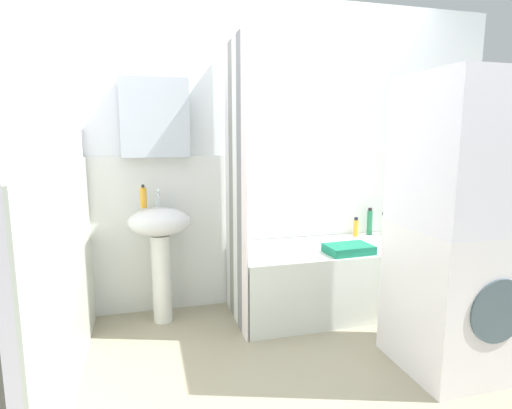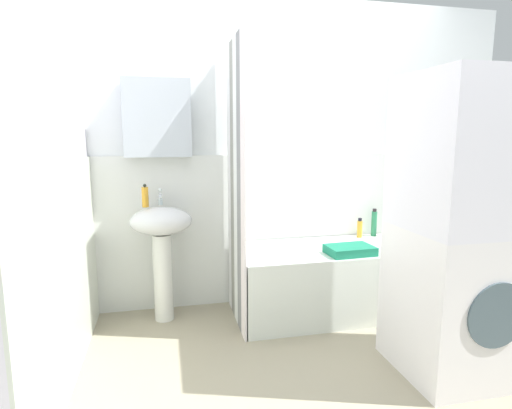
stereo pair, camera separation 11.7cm
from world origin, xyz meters
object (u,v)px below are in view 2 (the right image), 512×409
Objects in this scene: sink at (162,238)px; washer_dryer_stack at (461,229)px; soap_dispenser at (145,197)px; towel_folded at (350,250)px; shampoo_bottle at (374,223)px; body_wash_bottle at (360,228)px; bathtub at (330,280)px; lotion_bottle at (389,225)px.

washer_dryer_stack reaches higher than sink.
towel_folded is (1.41, -0.37, -0.38)m from soap_dispenser.
washer_dryer_stack is at bearing -32.05° from soap_dispenser.
shampoo_bottle is 1.43× the size of body_wash_bottle.
body_wash_bottle is 0.54m from towel_folded.
sink reaches higher than bathtub.
body_wash_bottle is (0.36, 0.25, 0.33)m from bathtub.
body_wash_bottle reaches higher than towel_folded.
body_wash_bottle is at bearing 35.29° from bathtub.
towel_folded is (0.06, -0.19, 0.29)m from bathtub.
body_wash_bottle is at bearing 2.42° from soap_dispenser.
bathtub is at bearing -151.01° from shampoo_bottle.
soap_dispenser is at bearing -177.04° from shampoo_bottle.
bathtub is at bearing -6.68° from sink.
shampoo_bottle reaches higher than bathtub.
body_wash_bottle is at bearing 3.79° from sink.
soap_dispenser is 1.74m from body_wash_bottle.
lotion_bottle is 0.84× the size of shampoo_bottle.
shampoo_bottle is at bearing 84.27° from washer_dryer_stack.
lotion_bottle is at bearing 2.80° from sink.
washer_dryer_stack is (1.63, -1.05, 0.22)m from sink.
towel_folded is at bearing -14.56° from sink.
body_wash_bottle is (1.61, 0.11, -0.03)m from sink.
bathtub is 7.32× the size of lotion_bottle.
bathtub is at bearing -158.82° from lotion_bottle.
bathtub is at bearing 107.38° from towel_folded.
washer_dryer_stack is at bearing -32.81° from sink.
towel_folded is (-0.30, -0.45, -0.05)m from body_wash_bottle.
body_wash_bottle is (1.71, 0.07, -0.33)m from soap_dispenser.
shampoo_bottle is (1.85, 0.10, -0.30)m from soap_dispenser.
sink is 0.32m from soap_dispenser.
bathtub is 8.75× the size of body_wash_bottle.
sink is 2.58× the size of towel_folded.
shampoo_bottle is 0.14× the size of washer_dryer_stack.
bathtub is at bearing 112.81° from washer_dryer_stack.
soap_dispenser is 1.51m from towel_folded.
washer_dryer_stack reaches higher than lotion_bottle.
lotion_bottle is at bearing 38.00° from towel_folded.
soap_dispenser reaches higher than sink.
soap_dispenser is 0.72× the size of shampoo_bottle.
sink is at bearing 173.32° from bathtub.
shampoo_bottle is (0.50, 0.28, 0.37)m from bathtub.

